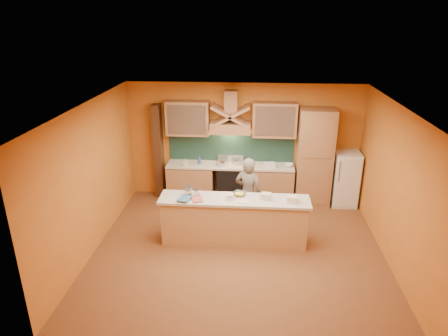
# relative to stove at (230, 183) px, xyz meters

# --- Properties ---
(floor) EXTENTS (5.50, 5.00, 0.01)m
(floor) POSITION_rel_stove_xyz_m (0.30, -2.20, -0.45)
(floor) COLOR brown
(floor) RESTS_ON ground
(ceiling) EXTENTS (5.50, 5.00, 0.01)m
(ceiling) POSITION_rel_stove_xyz_m (0.30, -2.20, 2.35)
(ceiling) COLOR white
(ceiling) RESTS_ON wall_back
(wall_back) EXTENTS (5.50, 0.02, 2.80)m
(wall_back) POSITION_rel_stove_xyz_m (0.30, 0.30, 0.95)
(wall_back) COLOR orange
(wall_back) RESTS_ON floor
(wall_front) EXTENTS (5.50, 0.02, 2.80)m
(wall_front) POSITION_rel_stove_xyz_m (0.30, -4.70, 0.95)
(wall_front) COLOR orange
(wall_front) RESTS_ON floor
(wall_left) EXTENTS (0.02, 5.00, 2.80)m
(wall_left) POSITION_rel_stove_xyz_m (-2.45, -2.20, 0.95)
(wall_left) COLOR orange
(wall_left) RESTS_ON floor
(wall_right) EXTENTS (0.02, 5.00, 2.80)m
(wall_right) POSITION_rel_stove_xyz_m (3.05, -2.20, 0.95)
(wall_right) COLOR orange
(wall_right) RESTS_ON floor
(base_cabinet_left) EXTENTS (1.10, 0.60, 0.86)m
(base_cabinet_left) POSITION_rel_stove_xyz_m (-0.95, 0.00, -0.02)
(base_cabinet_left) COLOR #AB764E
(base_cabinet_left) RESTS_ON floor
(base_cabinet_right) EXTENTS (1.10, 0.60, 0.86)m
(base_cabinet_right) POSITION_rel_stove_xyz_m (0.95, 0.00, -0.02)
(base_cabinet_right) COLOR #AB764E
(base_cabinet_right) RESTS_ON floor
(counter_top) EXTENTS (3.00, 0.62, 0.04)m
(counter_top) POSITION_rel_stove_xyz_m (-0.00, 0.00, 0.45)
(counter_top) COLOR beige
(counter_top) RESTS_ON base_cabinet_left
(stove) EXTENTS (0.60, 0.58, 0.90)m
(stove) POSITION_rel_stove_xyz_m (0.00, 0.00, 0.00)
(stove) COLOR black
(stove) RESTS_ON floor
(backsplash) EXTENTS (3.00, 0.03, 0.70)m
(backsplash) POSITION_rel_stove_xyz_m (-0.00, 0.28, 0.80)
(backsplash) COLOR #17322C
(backsplash) RESTS_ON wall_back
(range_hood) EXTENTS (0.92, 0.50, 0.24)m
(range_hood) POSITION_rel_stove_xyz_m (0.00, 0.05, 1.37)
(range_hood) COLOR #AB764E
(range_hood) RESTS_ON wall_back
(hood_chimney) EXTENTS (0.30, 0.30, 0.50)m
(hood_chimney) POSITION_rel_stove_xyz_m (0.00, 0.15, 1.95)
(hood_chimney) COLOR #AB764E
(hood_chimney) RESTS_ON wall_back
(upper_cabinet_left) EXTENTS (1.00, 0.35, 0.80)m
(upper_cabinet_left) POSITION_rel_stove_xyz_m (-1.00, 0.12, 1.55)
(upper_cabinet_left) COLOR #AB764E
(upper_cabinet_left) RESTS_ON wall_back
(upper_cabinet_right) EXTENTS (1.00, 0.35, 0.80)m
(upper_cabinet_right) POSITION_rel_stove_xyz_m (1.00, 0.12, 1.55)
(upper_cabinet_right) COLOR #AB764E
(upper_cabinet_right) RESTS_ON wall_back
(pantry_column) EXTENTS (0.80, 0.60, 2.30)m
(pantry_column) POSITION_rel_stove_xyz_m (1.95, 0.00, 0.70)
(pantry_column) COLOR #AB764E
(pantry_column) RESTS_ON floor
(fridge) EXTENTS (0.58, 0.60, 1.30)m
(fridge) POSITION_rel_stove_xyz_m (2.70, 0.00, 0.20)
(fridge) COLOR white
(fridge) RESTS_ON floor
(trim_column_left) EXTENTS (0.20, 0.30, 2.30)m
(trim_column_left) POSITION_rel_stove_xyz_m (-1.75, 0.15, 0.70)
(trim_column_left) COLOR #472816
(trim_column_left) RESTS_ON floor
(island_body) EXTENTS (2.80, 0.55, 0.88)m
(island_body) POSITION_rel_stove_xyz_m (0.20, -1.90, -0.01)
(island_body) COLOR tan
(island_body) RESTS_ON floor
(island_top) EXTENTS (2.90, 0.62, 0.05)m
(island_top) POSITION_rel_stove_xyz_m (0.20, -1.90, 0.47)
(island_top) COLOR beige
(island_top) RESTS_ON island_body
(person) EXTENTS (0.65, 0.52, 1.55)m
(person) POSITION_rel_stove_xyz_m (0.45, -1.26, 0.33)
(person) COLOR #70665B
(person) RESTS_ON floor
(pot_large) EXTENTS (0.30, 0.30, 0.15)m
(pot_large) POSITION_rel_stove_xyz_m (-0.18, -0.04, 0.52)
(pot_large) COLOR silver
(pot_large) RESTS_ON stove
(pot_small) EXTENTS (0.24, 0.24, 0.12)m
(pot_small) POSITION_rel_stove_xyz_m (0.14, 0.06, 0.51)
(pot_small) COLOR silver
(pot_small) RESTS_ON stove
(soap_bottle_a) EXTENTS (0.09, 0.09, 0.17)m
(soap_bottle_a) POSITION_rel_stove_xyz_m (-1.05, -0.16, 0.55)
(soap_bottle_a) COLOR silver
(soap_bottle_a) RESTS_ON counter_top
(soap_bottle_b) EXTENTS (0.09, 0.09, 0.21)m
(soap_bottle_b) POSITION_rel_stove_xyz_m (-0.73, -0.01, 0.58)
(soap_bottle_b) COLOR #375199
(soap_bottle_b) RESTS_ON counter_top
(bowl_back) EXTENTS (0.27, 0.27, 0.07)m
(bowl_back) POSITION_rel_stove_xyz_m (1.36, -0.02, 0.50)
(bowl_back) COLOR silver
(bowl_back) RESTS_ON counter_top
(dish_rack) EXTENTS (0.28, 0.24, 0.09)m
(dish_rack) POSITION_rel_stove_xyz_m (0.93, -0.06, 0.51)
(dish_rack) COLOR silver
(dish_rack) RESTS_ON counter_top
(book_lower) EXTENTS (0.27, 0.32, 0.03)m
(book_lower) POSITION_rel_stove_xyz_m (-0.60, -2.04, 0.51)
(book_lower) COLOR #C05244
(book_lower) RESTS_ON island_top
(book_upper) EXTENTS (0.27, 0.33, 0.02)m
(book_upper) POSITION_rel_stove_xyz_m (-0.85, -2.01, 0.53)
(book_upper) COLOR #3B5F83
(book_upper) RESTS_ON island_top
(jar_large) EXTENTS (0.18, 0.18, 0.17)m
(jar_large) POSITION_rel_stove_xyz_m (-0.71, -1.79, 0.58)
(jar_large) COLOR silver
(jar_large) RESTS_ON island_top
(jar_small) EXTENTS (0.15, 0.15, 0.14)m
(jar_small) POSITION_rel_stove_xyz_m (-0.54, -1.83, 0.56)
(jar_small) COLOR silver
(jar_small) RESTS_ON island_top
(kitchen_scale) EXTENTS (0.16, 0.16, 0.10)m
(kitchen_scale) POSITION_rel_stove_xyz_m (0.12, -1.96, 0.54)
(kitchen_scale) COLOR white
(kitchen_scale) RESTS_ON island_top
(mixing_bowl) EXTENTS (0.32, 0.32, 0.06)m
(mixing_bowl) POSITION_rel_stove_xyz_m (0.29, -1.74, 0.53)
(mixing_bowl) COLOR silver
(mixing_bowl) RESTS_ON island_top
(cloth) EXTENTS (0.26, 0.21, 0.02)m
(cloth) POSITION_rel_stove_xyz_m (0.40, -2.02, 0.50)
(cloth) COLOR beige
(cloth) RESTS_ON island_top
(grocery_bag_a) EXTENTS (0.20, 0.17, 0.12)m
(grocery_bag_a) POSITION_rel_stove_xyz_m (0.81, -1.87, 0.55)
(grocery_bag_a) COLOR beige
(grocery_bag_a) RESTS_ON island_top
(grocery_bag_b) EXTENTS (0.22, 0.19, 0.12)m
(grocery_bag_b) POSITION_rel_stove_xyz_m (1.30, -1.98, 0.56)
(grocery_bag_b) COLOR beige
(grocery_bag_b) RESTS_ON island_top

